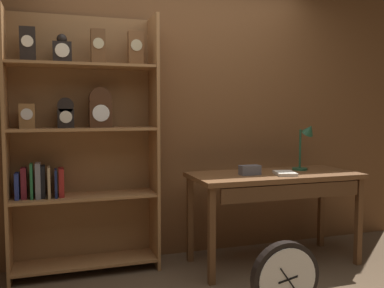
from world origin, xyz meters
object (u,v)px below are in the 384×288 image
object	(u,v)px
bookshelf	(81,141)
toolbox_small	(250,170)
desk_lamp	(306,141)
workbench	(275,184)
round_clock_large	(285,280)
open_repair_manual	(285,173)

from	to	relation	value
bookshelf	toolbox_small	bearing A→B (deg)	-14.79
desk_lamp	bookshelf	bearing A→B (deg)	172.04
workbench	bookshelf	bearing A→B (deg)	167.45
workbench	round_clock_large	xyz separation A→B (m)	(-0.43, -0.90, -0.45)
desk_lamp	open_repair_manual	bearing A→B (deg)	-151.37
open_repair_manual	toolbox_small	bearing A→B (deg)	178.22
round_clock_large	workbench	bearing A→B (deg)	64.55
desk_lamp	open_repair_manual	size ratio (longest dim) A/B	1.99
workbench	toolbox_small	bearing A→B (deg)	-179.69
toolbox_small	workbench	bearing A→B (deg)	0.31
desk_lamp	toolbox_small	xyz separation A→B (m)	(-0.60, -0.09, -0.23)
workbench	open_repair_manual	size ratio (longest dim) A/B	6.67
bookshelf	open_repair_manual	bearing A→B (deg)	-15.15
bookshelf	desk_lamp	xyz separation A→B (m)	(1.96, -0.27, -0.02)
bookshelf	workbench	distance (m)	1.69
workbench	round_clock_large	world-z (taller)	workbench
toolbox_small	round_clock_large	world-z (taller)	toolbox_small
open_repair_manual	round_clock_large	size ratio (longest dim) A/B	0.43
workbench	round_clock_large	distance (m)	1.10
open_repair_manual	round_clock_large	bearing A→B (deg)	-104.90
open_repair_manual	round_clock_large	xyz separation A→B (m)	(-0.47, -0.81, -0.55)
workbench	open_repair_manual	xyz separation A→B (m)	(0.04, -0.09, 0.10)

